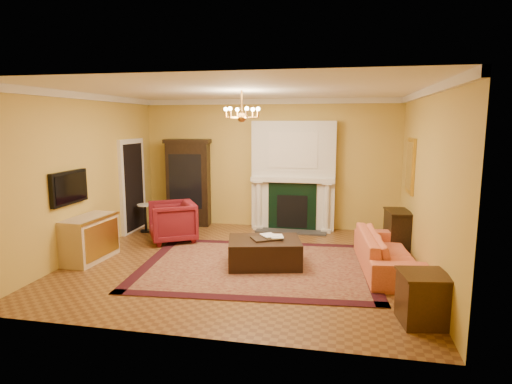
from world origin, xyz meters
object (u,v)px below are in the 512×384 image
(pedestal_table, at_px, (146,216))
(end_table, at_px, (423,300))
(console_table, at_px, (397,231))
(wingback_armchair, at_px, (172,220))
(commode, at_px, (89,239))
(leather_ottoman, at_px, (264,252))
(china_cabinet, at_px, (189,185))
(coral_sofa, at_px, (388,246))

(pedestal_table, bearing_deg, end_table, -33.05)
(end_table, bearing_deg, console_table, 88.90)
(console_table, bearing_deg, end_table, -97.86)
(end_table, xyz_separation_m, console_table, (0.06, 3.13, 0.07))
(wingback_armchair, distance_m, commode, 1.77)
(commode, relative_size, console_table, 1.41)
(leather_ottoman, bearing_deg, commode, 172.47)
(end_table, height_order, leather_ottoman, end_table)
(commode, bearing_deg, pedestal_table, 91.00)
(china_cabinet, relative_size, commode, 1.84)
(commode, height_order, leather_ottoman, commode)
(wingback_armchair, height_order, end_table, wingback_armchair)
(wingback_armchair, xyz_separation_m, leather_ottoman, (2.16, -1.15, -0.22))
(china_cabinet, xyz_separation_m, console_table, (4.69, -1.21, -0.61))
(commode, height_order, coral_sofa, coral_sofa)
(coral_sofa, xyz_separation_m, end_table, (0.24, -1.92, -0.11))
(console_table, height_order, leather_ottoman, console_table)
(end_table, relative_size, leather_ottoman, 0.50)
(commode, height_order, end_table, commode)
(wingback_armchair, distance_m, leather_ottoman, 2.46)
(coral_sofa, xyz_separation_m, leather_ottoman, (-2.07, -0.19, -0.18))
(wingback_armchair, distance_m, pedestal_table, 1.09)
(pedestal_table, distance_m, commode, 2.08)
(china_cabinet, xyz_separation_m, commode, (-0.82, -2.92, -0.59))
(pedestal_table, relative_size, leather_ottoman, 0.52)
(commode, relative_size, leather_ottoman, 0.88)
(commode, xyz_separation_m, coral_sofa, (5.21, 0.51, 0.02))
(leather_ottoman, bearing_deg, china_cabinet, 118.42)
(end_table, relative_size, console_table, 0.81)
(china_cabinet, xyz_separation_m, end_table, (4.63, -4.34, -0.68))
(wingback_armchair, height_order, console_table, wingback_armchair)
(china_cabinet, relative_size, pedestal_table, 3.09)
(wingback_armchair, distance_m, console_table, 4.53)
(china_cabinet, height_order, wingback_armchair, china_cabinet)
(end_table, bearing_deg, commode, 165.45)
(console_table, relative_size, leather_ottoman, 0.62)
(china_cabinet, height_order, coral_sofa, china_cabinet)
(end_table, distance_m, console_table, 3.13)
(china_cabinet, distance_m, wingback_armchair, 1.55)
(console_table, bearing_deg, wingback_armchair, 176.28)
(end_table, xyz_separation_m, leather_ottoman, (-2.30, 1.74, -0.06))
(leather_ottoman, bearing_deg, console_table, 17.10)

